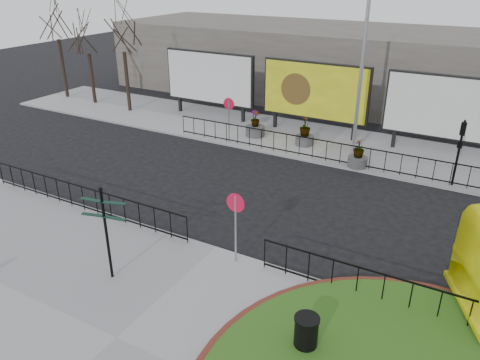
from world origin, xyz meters
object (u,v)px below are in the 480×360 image
Objects in this scene: planter_c at (358,157)px; planter_b at (305,134)px; lamp_post at (363,62)px; litter_bin at (306,334)px; billboard_mid at (315,91)px; fingerpost_sign at (105,224)px; planter_a at (255,128)px.

planter_b is at bearing 154.80° from planter_c.
lamp_post reaches higher than litter_bin.
billboard_mid is at bearing 98.65° from planter_b.
planter_b is (0.30, -1.97, -1.87)m from billboard_mid.
billboard_mid is at bearing 78.83° from fingerpost_sign.
billboard_mid is 0.67× the size of lamp_post.
lamp_post is 6.25× the size of planter_a.
litter_bin is 15.13m from planter_b.
lamp_post is 5.84× the size of planter_b.
planter_b is 1.11× the size of planter_c.
fingerpost_sign reaches higher than planter_a.
planter_a reaches higher than litter_bin.
planter_b is at bearing 0.00° from planter_a.
billboard_mid reaches higher than fingerpost_sign.
lamp_post is 7.12m from planter_a.
planter_a is (-2.72, -1.97, -2.00)m from billboard_mid.
lamp_post is 4.54m from planter_c.
fingerpost_sign is 6.60m from litter_bin.
planter_c is (0.69, -1.60, -4.19)m from lamp_post.
planter_a is 6.62m from planter_c.
planter_a is 0.93× the size of planter_b.
planter_b reaches higher than litter_bin.
lamp_post is (3.01, -1.97, 2.23)m from billboard_mid.
fingerpost_sign is (-3.47, -14.05, -2.83)m from lamp_post.
fingerpost_sign is 13.20m from planter_c.
planter_c is (3.40, -1.60, -0.10)m from planter_b.
planter_a is (-5.73, -0.00, -4.23)m from lamp_post.
billboard_mid is 3.92× the size of planter_b.
planter_a is at bearing 166.01° from planter_c.
planter_c is at bearing -66.59° from lamp_post.
lamp_post reaches higher than planter_a.
lamp_post is 8.71× the size of litter_bin.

